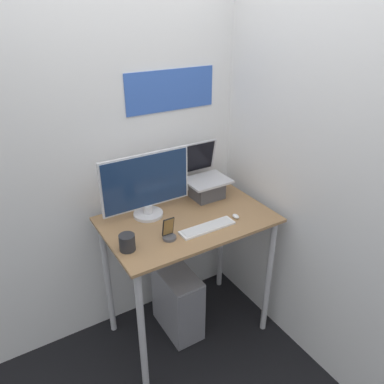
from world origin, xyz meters
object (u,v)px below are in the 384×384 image
at_px(monitor, 146,187).
at_px(cell_phone, 169,233).
at_px(laptop, 206,183).
at_px(keyboard, 207,227).
at_px(mouse, 236,216).
at_px(computer_tower, 178,301).

height_order(monitor, cell_phone, monitor).
xyz_separation_m(laptop, keyboard, (-0.22, -0.36, -0.09)).
xyz_separation_m(laptop, mouse, (0.00, -0.35, -0.09)).
xyz_separation_m(mouse, computer_tower, (-0.32, 0.21, -0.72)).
bearing_deg(monitor, keyboard, -54.39).
xyz_separation_m(keyboard, computer_tower, (-0.10, 0.22, -0.72)).
distance_m(keyboard, cell_phone, 0.25).
bearing_deg(keyboard, mouse, 2.98).
bearing_deg(mouse, keyboard, -177.02).
bearing_deg(laptop, keyboard, -121.71).
bearing_deg(laptop, mouse, -89.64).
relative_size(laptop, monitor, 0.63).
bearing_deg(mouse, computer_tower, 147.50).
bearing_deg(laptop, cell_phone, -144.80).
xyz_separation_m(monitor, computer_tower, (0.14, -0.12, -0.92)).
distance_m(monitor, mouse, 0.60).
distance_m(monitor, cell_phone, 0.35).
xyz_separation_m(keyboard, mouse, (0.22, 0.01, 0.00)).
height_order(monitor, keyboard, monitor).
height_order(keyboard, mouse, mouse).
bearing_deg(laptop, monitor, -176.59).
distance_m(mouse, cell_phone, 0.47).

